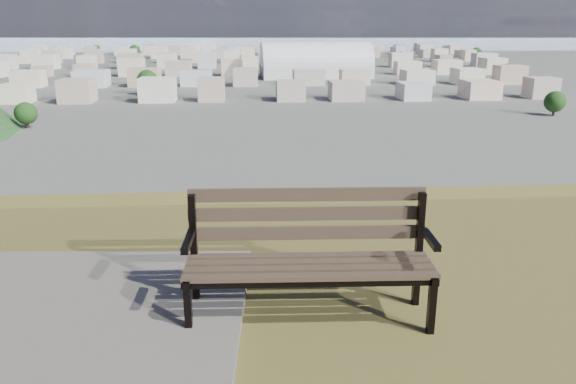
{
  "coord_description": "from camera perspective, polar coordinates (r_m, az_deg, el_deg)",
  "views": [
    {
      "loc": [
        -1.18,
        -1.94,
        26.93
      ],
      "look_at": [
        -0.8,
        3.42,
        25.3
      ],
      "focal_mm": 35.0,
      "sensor_mm": 36.0,
      "label": 1
    }
  ],
  "objects": [
    {
      "name": "park_bench",
      "position": [
        3.76,
        2.08,
        -5.82
      ],
      "size": [
        1.64,
        0.58,
        0.85
      ],
      "rotation": [
        0.0,
        0.0,
        -0.04
      ],
      "color": "#3E2F24",
      "rests_on": "hilltop_mesa"
    },
    {
      "name": "arena",
      "position": [
        290.3,
        2.82,
        12.61
      ],
      "size": [
        56.32,
        27.0,
        23.14
      ],
      "rotation": [
        0.0,
        0.0,
        0.07
      ],
      "color": "silver",
      "rests_on": "ground"
    },
    {
      "name": "city_blocks",
      "position": [
        397.07,
        -3.91,
        13.46
      ],
      "size": [
        395.0,
        361.0,
        7.0
      ],
      "color": "beige",
      "rests_on": "ground"
    },
    {
      "name": "city_trees",
      "position": [
        322.68,
        -8.67,
        12.76
      ],
      "size": [
        406.52,
        387.2,
        9.98
      ],
      "color": "#2F1D17",
      "rests_on": "ground"
    },
    {
      "name": "bay_water",
      "position": [
        902.34,
        -4.04,
        15.13
      ],
      "size": [
        2400.0,
        700.0,
        0.12
      ],
      "primitive_type": "cube",
      "color": "#95A6BE",
      "rests_on": "ground"
    },
    {
      "name": "far_hills",
      "position": [
        1406.13,
        -6.7,
        16.71
      ],
      "size": [
        2050.0,
        340.0,
        60.0
      ],
      "color": "#A4B7CB",
      "rests_on": "ground"
    }
  ]
}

